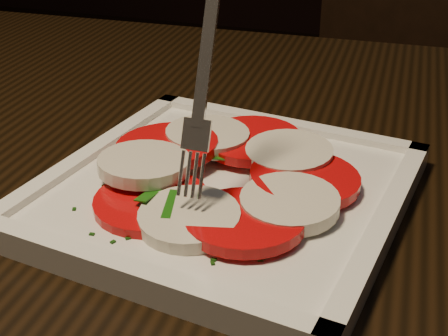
{
  "coord_description": "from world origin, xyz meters",
  "views": [
    {
      "loc": [
        0.43,
        -0.47,
        1.0
      ],
      "look_at": [
        0.3,
        -0.07,
        0.78
      ],
      "focal_mm": 50.0,
      "sensor_mm": 36.0,
      "label": 1
    }
  ],
  "objects_px": {
    "table": "(175,245)",
    "plate": "(224,194)",
    "chair": "(401,109)",
    "fork": "(209,64)"
  },
  "relations": [
    {
      "from": "table",
      "to": "plate",
      "type": "xyz_separation_m",
      "value": [
        0.07,
        -0.06,
        0.11
      ]
    },
    {
      "from": "table",
      "to": "chair",
      "type": "bearing_deg",
      "value": 76.06
    },
    {
      "from": "table",
      "to": "chair",
      "type": "height_order",
      "value": "chair"
    },
    {
      "from": "table",
      "to": "chair",
      "type": "xyz_separation_m",
      "value": [
        0.18,
        0.71,
        -0.12
      ]
    },
    {
      "from": "table",
      "to": "chair",
      "type": "distance_m",
      "value": 0.74
    },
    {
      "from": "table",
      "to": "plate",
      "type": "distance_m",
      "value": 0.14
    },
    {
      "from": "chair",
      "to": "plate",
      "type": "height_order",
      "value": "chair"
    },
    {
      "from": "table",
      "to": "fork",
      "type": "distance_m",
      "value": 0.24
    },
    {
      "from": "chair",
      "to": "fork",
      "type": "xyz_separation_m",
      "value": [
        -0.11,
        -0.79,
        0.33
      ]
    },
    {
      "from": "chair",
      "to": "fork",
      "type": "height_order",
      "value": "fork"
    }
  ]
}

